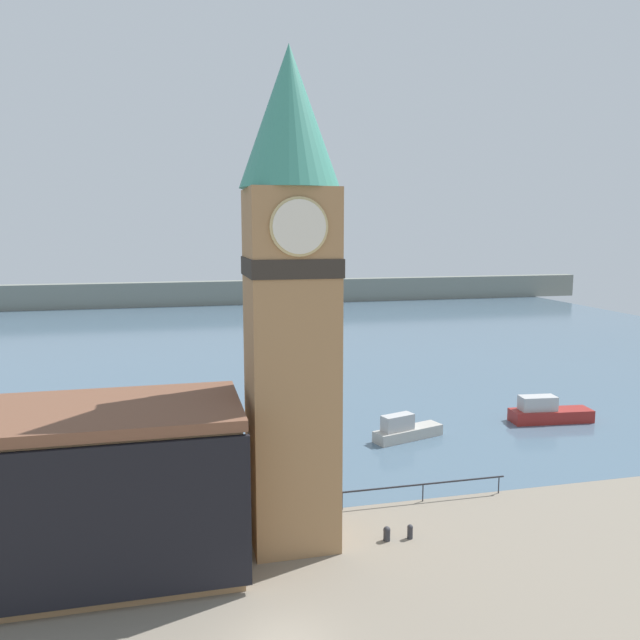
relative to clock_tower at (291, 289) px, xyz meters
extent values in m
cube|color=slate|center=(-1.89, 62.86, -13.01)|extent=(160.00, 120.00, 0.00)
cube|color=gray|center=(-1.89, 102.86, -10.51)|extent=(180.00, 3.00, 5.00)
cube|color=#232328|center=(8.33, 2.61, -11.96)|extent=(10.46, 0.08, 0.08)
cylinder|color=#232328|center=(3.40, 2.61, -12.48)|extent=(0.07, 0.07, 1.05)
cylinder|color=#232328|center=(8.33, 2.61, -12.48)|extent=(0.07, 0.07, 1.05)
cylinder|color=#232328|center=(13.27, 2.61, -12.48)|extent=(0.07, 0.07, 1.05)
cube|color=#9E754C|center=(-0.01, 0.01, -4.08)|extent=(4.22, 4.22, 17.85)
cube|color=#2D2823|center=(-0.01, 0.01, 1.10)|extent=(4.34, 4.34, 0.90)
cylinder|color=tan|center=(-0.01, -2.16, 3.02)|extent=(2.68, 0.12, 2.68)
cylinder|color=silver|center=(-0.01, -2.25, 3.02)|extent=(2.44, 0.12, 2.44)
cylinder|color=tan|center=(2.16, 0.01, 3.02)|extent=(0.12, 2.68, 2.68)
cylinder|color=silver|center=(2.25, 0.01, 3.02)|extent=(0.12, 2.44, 2.44)
cone|color=teal|center=(-0.01, 0.01, 8.15)|extent=(4.85, 4.85, 6.61)
cube|color=#9E754C|center=(-9.15, -0.82, -9.31)|extent=(12.51, 6.77, 7.40)
cube|color=brown|center=(-9.15, -0.82, -5.36)|extent=(12.91, 7.17, 0.50)
cube|color=black|center=(-9.15, -4.36, -9.16)|extent=(13.01, 0.30, 6.81)
cube|color=#B7B2A8|center=(11.57, 13.26, -12.58)|extent=(5.90, 3.09, 0.85)
cube|color=#B2B2B2|center=(10.59, 12.96, -11.56)|extent=(2.71, 1.73, 1.20)
cube|color=maroon|center=(24.74, 14.55, -12.49)|extent=(6.92, 2.60, 1.03)
cube|color=#B2B2B2|center=(23.53, 14.67, -11.38)|extent=(3.09, 1.65, 1.18)
cylinder|color=#2D2D33|center=(4.70, -1.34, -12.72)|extent=(0.35, 0.35, 0.58)
sphere|color=#2D2D33|center=(4.70, -1.34, -12.43)|extent=(0.37, 0.37, 0.37)
cylinder|color=#2D2D33|center=(5.95, -1.41, -12.70)|extent=(0.29, 0.29, 0.61)
sphere|color=#2D2D33|center=(5.95, -1.41, -12.39)|extent=(0.30, 0.30, 0.30)
camera|label=1|loc=(-5.62, -29.89, 2.93)|focal=35.00mm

